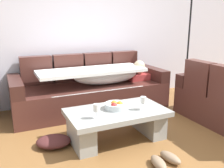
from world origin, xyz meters
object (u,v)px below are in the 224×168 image
Objects in this scene: coffee_table at (117,121)px; crumpled_garment at (54,141)px; couch_along_wall at (93,89)px; fruit_bowl at (116,106)px; open_magazine at (137,106)px; floor_lamp at (188,38)px; wine_glass_near_right at (143,101)px; pair_of_shoes at (164,160)px; wine_glass_near_left at (96,108)px.

crumpled_garment is at bearing 169.16° from coffee_table.
coffee_table is (-0.13, -1.18, -0.09)m from couch_along_wall.
open_magazine is (0.29, -0.03, -0.04)m from fruit_bowl.
wine_glass_near_right is at bearing -143.98° from floor_lamp.
fruit_bowl reaches higher than open_magazine.
crumpled_garment is at bearing -130.18° from couch_along_wall.
couch_along_wall is 1.14m from fruit_bowl.
pair_of_shoes is at bearing -73.93° from coffee_table.
open_magazine is 0.14× the size of floor_lamp.
crumpled_garment is at bearing -160.14° from floor_lamp.
pair_of_shoes is (0.20, -0.71, -0.19)m from coffee_table.
crumpled_garment is at bearing 172.93° from fruit_bowl.
floor_lamp reaches higher than wine_glass_near_right.
wine_glass_near_right is at bearing 81.63° from pair_of_shoes.
coffee_table is 0.79m from crumpled_garment.
wine_glass_near_left is 1.00× the size of wine_glass_near_right.
floor_lamp is at bearing 19.86° from crumpled_garment.
pair_of_shoes is (0.08, -1.89, -0.28)m from couch_along_wall.
crumpled_garment is (-0.75, 0.14, -0.18)m from coffee_table.
open_magazine is at bearing -5.31° from fruit_bowl.
wine_glass_near_left and wine_glass_near_right have the same top height.
couch_along_wall is 2.07m from floor_lamp.
crumpled_garment is at bearing 147.29° from wine_glass_near_left.
coffee_table is at bearing 157.59° from wine_glass_near_right.
crumpled_garment is at bearing 138.29° from pair_of_shoes.
fruit_bowl is at bearing 75.52° from coffee_table.
pair_of_shoes is (0.52, -0.57, -0.45)m from wine_glass_near_left.
coffee_table reaches higher than pair_of_shoes.
couch_along_wall is 1.91m from pair_of_shoes.
coffee_table is 7.23× the size of wine_glass_near_left.
wine_glass_near_left reaches higher than coffee_table.
coffee_table is 3.63× the size of pair_of_shoes.
wine_glass_near_left is 0.09× the size of floor_lamp.
couch_along_wall reaches higher than open_magazine.
pair_of_shoes is (0.19, -0.76, -0.38)m from fruit_bowl.
wine_glass_near_right is 0.18m from open_magazine.
wine_glass_near_right is 0.50× the size of pair_of_shoes.
fruit_bowl is at bearing 148.69° from wine_glass_near_right.
couch_along_wall is at bearing 116.04° from open_magazine.
fruit_bowl is at bearing 29.44° from wine_glass_near_left.
pair_of_shoes is at bearing -80.14° from open_magazine.
fruit_bowl is 0.85× the size of pair_of_shoes.
coffee_table is 7.23× the size of wine_glass_near_right.
wine_glass_near_right is (0.29, -0.12, 0.26)m from coffee_table.
wine_glass_near_left is at bearing -108.49° from couch_along_wall.
coffee_table is 4.29× the size of fruit_bowl.
crumpled_garment is at bearing -169.15° from open_magazine.
open_magazine is at bearing -146.99° from floor_lamp.
coffee_table is at bearing -158.31° from open_magazine.
wine_glass_near_left is at bearing -156.67° from coffee_table.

